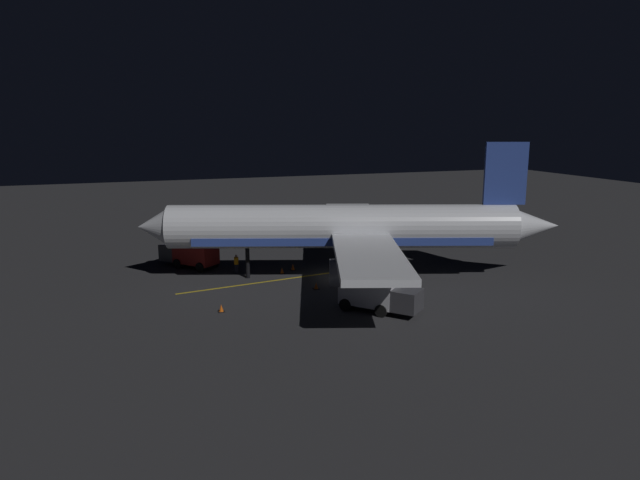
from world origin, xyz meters
TOP-DOWN VIEW (x-y plane):
  - ground_plane at (0.00, 0.00)m, footprint 180.00×180.00m
  - apron_guide_stripe at (1.28, 4.00)m, footprint 3.14×20.52m
  - airliner at (-0.19, -0.57)m, footprint 31.52×35.50m
  - baggage_truck at (8.19, 11.94)m, footprint 5.71×5.29m
  - catering_truck at (-9.25, 0.97)m, footprint 5.74×5.34m
  - ground_crew_worker at (4.43, 8.39)m, footprint 0.40×0.40m
  - traffic_cone_near_left at (3.90, 3.26)m, footprint 0.50×0.50m
  - traffic_cone_near_right at (-5.63, 11.55)m, footprint 0.50×0.50m
  - traffic_cone_under_wing at (3.06, 4.54)m, footprint 0.50×0.50m
  - traffic_cone_far at (-2.54, 3.24)m, footprint 0.50×0.50m

SIDE VIEW (x-z plane):
  - ground_plane at x=0.00m, z-range -0.20..0.00m
  - apron_guide_stripe at x=1.28m, z-range 0.00..0.01m
  - traffic_cone_near_left at x=3.90m, z-range -0.03..0.52m
  - traffic_cone_near_right at x=-5.63m, z-range -0.03..0.52m
  - traffic_cone_under_wing at x=3.06m, z-range -0.03..0.52m
  - traffic_cone_far at x=-2.54m, z-range -0.03..0.52m
  - ground_crew_worker at x=4.43m, z-range 0.02..1.76m
  - baggage_truck at x=8.19m, z-range 0.05..2.28m
  - catering_truck at x=-9.25m, z-range 0.02..2.51m
  - airliner at x=-0.19m, z-range -1.49..10.24m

